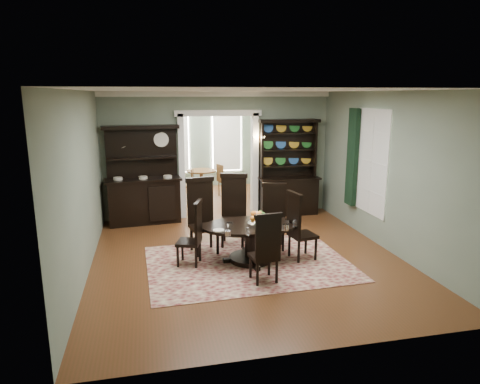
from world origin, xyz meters
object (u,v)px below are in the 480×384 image
Objects in this scene: sideboard at (144,189)px; welsh_dresser at (288,180)px; dining_table at (251,236)px; parlor_table at (201,179)px.

welsh_dresser reaches higher than sideboard.
dining_table is 0.78× the size of sideboard.
welsh_dresser is at bearing 60.87° from dining_table.
welsh_dresser is 2.75× the size of parlor_table.
welsh_dresser is at bearing -50.14° from parlor_table.
sideboard reaches higher than parlor_table.
parlor_table is (1.63, 2.26, -0.27)m from sideboard.
dining_table is 3.43m from sideboard.
welsh_dresser is 2.95m from parlor_table.
parlor_table is at bearing 93.32° from dining_table.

